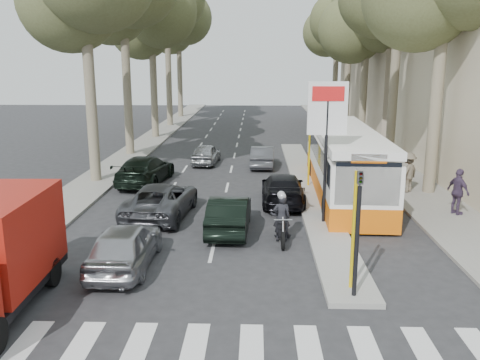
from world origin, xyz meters
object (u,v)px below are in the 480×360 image
at_px(city_bus, 344,161).
at_px(motorcycle, 281,218).
at_px(silver_hatchback, 125,245).
at_px(dark_hatchback, 229,214).

relative_size(city_bus, motorcycle, 5.63).
distance_m(silver_hatchback, city_bus, 12.38).
bearing_deg(city_bus, dark_hatchback, -131.48).
bearing_deg(city_bus, motorcycle, -115.25).
height_order(silver_hatchback, motorcycle, motorcycle).
bearing_deg(motorcycle, city_bus, 61.65).
xyz_separation_m(silver_hatchback, dark_hatchback, (3.08, 3.59, -0.04)).
distance_m(city_bus, motorcycle, 7.31).
height_order(silver_hatchback, city_bus, city_bus).
relative_size(silver_hatchback, city_bus, 0.35).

